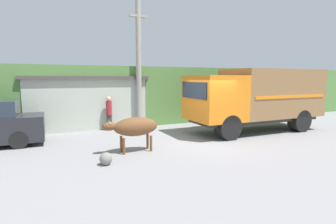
{
  "coord_description": "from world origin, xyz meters",
  "views": [
    {
      "loc": [
        -5.66,
        -9.19,
        2.56
      ],
      "look_at": [
        -1.5,
        0.05,
        1.27
      ],
      "focal_mm": 28.0,
      "sensor_mm": 36.0,
      "label": 1
    }
  ],
  "objects": [
    {
      "name": "ground_plane",
      "position": [
        0.0,
        0.0,
        0.0
      ],
      "size": [
        60.0,
        60.0,
        0.0
      ],
      "primitive_type": "plane",
      "color": "gray"
    },
    {
      "name": "hillside_embankment",
      "position": [
        0.0,
        6.91,
        1.6
      ],
      "size": [
        32.0,
        5.74,
        3.2
      ],
      "color": "#568442",
      "rests_on": "ground_plane"
    },
    {
      "name": "building_backdrop",
      "position": [
        -3.95,
        5.19,
        1.36
      ],
      "size": [
        6.09,
        2.7,
        2.68
      ],
      "color": "#B2BCAD",
      "rests_on": "ground_plane"
    },
    {
      "name": "cargo_truck",
      "position": [
        3.47,
        0.58,
        1.71
      ],
      "size": [
        6.85,
        2.44,
        3.0
      ],
      "rotation": [
        0.0,
        0.0,
        0.02
      ],
      "color": "#2D2D2D",
      "rests_on": "ground_plane"
    },
    {
      "name": "brown_cow",
      "position": [
        -3.03,
        -0.51,
        0.88
      ],
      "size": [
        1.95,
        0.66,
        1.23
      ],
      "rotation": [
        0.0,
        0.0,
        0.2
      ],
      "color": "brown",
      "rests_on": "ground_plane"
    },
    {
      "name": "pedestrian_on_hill",
      "position": [
        -3.06,
        3.7,
        0.95
      ],
      "size": [
        0.3,
        0.3,
        1.69
      ],
      "rotation": [
        0.0,
        0.0,
        3.06
      ],
      "color": "#38332D",
      "rests_on": "ground_plane"
    },
    {
      "name": "utility_pole",
      "position": [
        -1.47,
        3.75,
        3.31
      ],
      "size": [
        0.9,
        0.26,
        6.42
      ],
      "color": "#9E998E",
      "rests_on": "ground_plane"
    },
    {
      "name": "roadside_rock",
      "position": [
        -4.24,
        -1.54,
        0.19
      ],
      "size": [
        0.38,
        0.38,
        0.38
      ],
      "color": "gray",
      "rests_on": "ground_plane"
    }
  ]
}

